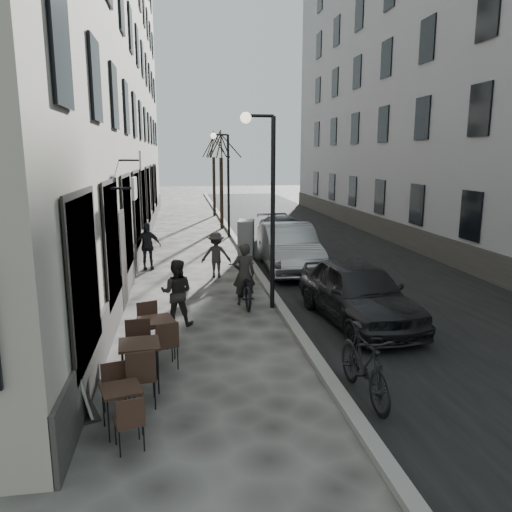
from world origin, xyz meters
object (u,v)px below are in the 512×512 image
object	(u,v)px
streetlamp_near	(266,190)
sign_board	(80,388)
tree_near	(221,143)
pedestrian_mid	(216,255)
streetlamp_far	(225,173)
tree_far	(213,145)
utility_cabinet	(246,241)
car_mid	(289,247)
pedestrian_far	(147,246)
car_far	(284,231)
pedestrian_near	(177,292)
bicycle	(244,286)
moped	(364,364)
bistro_set_a	(122,405)
bistro_set_b	(140,361)
car_near	(358,292)
bistro_set_c	(157,334)

from	to	relation	value
streetlamp_near	sign_board	world-z (taller)	streetlamp_near
tree_near	pedestrian_mid	distance (m)	12.07
streetlamp_near	streetlamp_far	size ratio (longest dim) A/B	1.00
streetlamp_near	tree_far	bearing A→B (deg)	89.80
utility_cabinet	car_mid	size ratio (longest dim) A/B	0.32
tree_near	tree_far	distance (m)	6.00
pedestrian_far	car_far	xyz separation A→B (m)	(5.90, 4.27, -0.22)
pedestrian_mid	pedestrian_near	bearing A→B (deg)	78.86
car_mid	streetlamp_far	bearing A→B (deg)	103.78
bicycle	moped	bearing A→B (deg)	101.92
bicycle	pedestrian_far	size ratio (longest dim) A/B	1.18
bistro_set_a	sign_board	bearing A→B (deg)	123.88
pedestrian_far	car_mid	size ratio (longest dim) A/B	0.34
streetlamp_near	pedestrian_far	size ratio (longest dim) A/B	3.02
car_mid	moped	xyz separation A→B (m)	(-0.81, -9.62, -0.20)
bistro_set_b	bicycle	size ratio (longest dim) A/B	0.87
car_far	sign_board	bearing A→B (deg)	-119.28
streetlamp_far	pedestrian_far	distance (m)	7.94
bistro_set_b	car_near	distance (m)	5.77
bistro_set_a	bistro_set_b	xyz separation A→B (m)	(0.16, 1.36, 0.10)
streetlamp_far	car_near	distance (m)	13.85
pedestrian_near	car_far	xyz separation A→B (m)	(4.82, 10.49, -0.18)
bicycle	car_mid	world-z (taller)	car_mid
bistro_set_c	utility_cabinet	world-z (taller)	utility_cabinet
bistro_set_a	bistro_set_c	distance (m)	2.79
bistro_set_b	pedestrian_near	bearing A→B (deg)	73.40
bistro_set_b	tree_near	bearing A→B (deg)	75.06
streetlamp_near	bistro_set_b	bearing A→B (deg)	-124.44
bistro_set_b	pedestrian_far	world-z (taller)	pedestrian_far
pedestrian_far	car_far	distance (m)	7.28
bicycle	car_mid	xyz separation A→B (m)	(2.12, 3.96, 0.29)
pedestrian_far	car_mid	bearing A→B (deg)	-21.47
streetlamp_far	tree_near	bearing A→B (deg)	88.62
car_near	moped	world-z (taller)	car_near
bistro_set_c	bicycle	world-z (taller)	bicycle
bistro_set_b	utility_cabinet	distance (m)	10.99
moped	car_far	bearing A→B (deg)	81.12
pedestrian_near	car_far	bearing A→B (deg)	-103.53
bistro_set_a	bistro_set_c	size ratio (longest dim) A/B	0.86
bicycle	car_mid	distance (m)	4.50
utility_cabinet	moped	xyz separation A→B (m)	(0.50, -11.40, -0.18)
tree_far	moped	size ratio (longest dim) A/B	2.79
streetlamp_far	tree_far	world-z (taller)	tree_far
streetlamp_far	moped	xyz separation A→B (m)	(0.77, -17.26, -2.55)
streetlamp_near	sign_board	xyz separation A→B (m)	(-3.84, -5.13, -2.70)
pedestrian_near	car_mid	size ratio (longest dim) A/B	0.33
car_far	tree_far	bearing A→B (deg)	95.86
tree_near	pedestrian_near	distance (m)	16.64
streetlamp_far	car_mid	bearing A→B (deg)	-78.33
bicycle	streetlamp_near	bearing A→B (deg)	141.72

